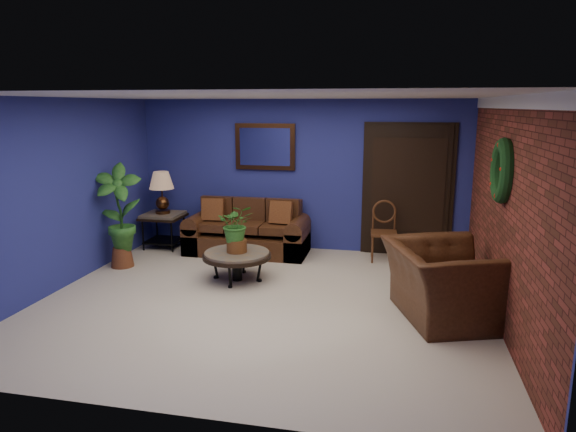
% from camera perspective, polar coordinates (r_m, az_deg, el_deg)
% --- Properties ---
extents(floor, '(5.50, 5.50, 0.00)m').
position_cam_1_polar(floor, '(6.52, -2.74, -9.36)').
color(floor, '#BCAE9C').
rests_on(floor, ground).
extents(wall_back, '(5.50, 0.04, 2.50)m').
position_cam_1_polar(wall_back, '(8.59, 1.42, 4.52)').
color(wall_back, navy).
rests_on(wall_back, ground).
extents(wall_left, '(0.04, 5.00, 2.50)m').
position_cam_1_polar(wall_left, '(7.37, -24.02, 2.19)').
color(wall_left, navy).
rests_on(wall_left, ground).
extents(wall_right_brick, '(0.04, 5.00, 2.50)m').
position_cam_1_polar(wall_right_brick, '(6.09, 23.02, 0.37)').
color(wall_right_brick, maroon).
rests_on(wall_right_brick, ground).
extents(ceiling, '(5.50, 5.00, 0.02)m').
position_cam_1_polar(ceiling, '(6.07, -2.98, 13.16)').
color(ceiling, silver).
rests_on(ceiling, wall_back).
extents(crown_molding, '(0.03, 5.00, 0.14)m').
position_cam_1_polar(crown_molding, '(5.98, 23.69, 11.53)').
color(crown_molding, white).
rests_on(crown_molding, wall_right_brick).
extents(wall_mirror, '(1.02, 0.06, 0.77)m').
position_cam_1_polar(wall_mirror, '(8.63, -2.57, 7.69)').
color(wall_mirror, '#482712').
rests_on(wall_mirror, wall_back).
extents(closet_door, '(1.44, 0.06, 2.18)m').
position_cam_1_polar(closet_door, '(8.44, 13.14, 2.71)').
color(closet_door, black).
rests_on(closet_door, wall_back).
extents(wreath, '(0.16, 0.72, 0.72)m').
position_cam_1_polar(wreath, '(6.06, 22.73, 4.66)').
color(wreath, black).
rests_on(wreath, wall_right_brick).
extents(sofa, '(1.98, 0.86, 0.89)m').
position_cam_1_polar(sofa, '(8.55, -4.42, -2.09)').
color(sofa, '#472614').
rests_on(sofa, ground).
extents(coffee_table, '(0.95, 0.95, 0.41)m').
position_cam_1_polar(coffee_table, '(7.17, -5.70, -4.43)').
color(coffee_table, '#514D47').
rests_on(coffee_table, ground).
extents(end_table, '(0.65, 0.65, 0.60)m').
position_cam_1_polar(end_table, '(9.02, -13.67, -0.57)').
color(end_table, '#514D47').
rests_on(end_table, ground).
extents(table_lamp, '(0.41, 0.41, 0.69)m').
position_cam_1_polar(table_lamp, '(8.91, -13.86, 3.10)').
color(table_lamp, '#482712').
rests_on(table_lamp, end_table).
extents(side_chair, '(0.42, 0.42, 0.94)m').
position_cam_1_polar(side_chair, '(8.20, 10.61, -1.17)').
color(side_chair, '#5A2D19').
rests_on(side_chair, ground).
extents(armchair, '(1.51, 1.61, 0.85)m').
position_cam_1_polar(armchair, '(6.14, 16.98, -7.07)').
color(armchair, '#472614').
rests_on(armchair, ground).
extents(coffee_plant, '(0.59, 0.55, 0.67)m').
position_cam_1_polar(coffee_plant, '(7.06, -5.77, -1.15)').
color(coffee_plant, brown).
rests_on(coffee_plant, coffee_table).
extents(floor_plant, '(0.39, 0.34, 0.79)m').
position_cam_1_polar(floor_plant, '(7.06, 17.97, -4.81)').
color(floor_plant, brown).
rests_on(floor_plant, ground).
extents(tall_plant, '(0.81, 0.66, 1.56)m').
position_cam_1_polar(tall_plant, '(8.02, -18.27, 0.47)').
color(tall_plant, brown).
rests_on(tall_plant, ground).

